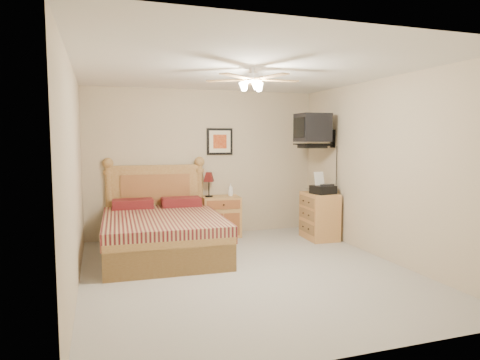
% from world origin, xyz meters
% --- Properties ---
extents(floor, '(4.50, 4.50, 0.00)m').
position_xyz_m(floor, '(0.00, 0.00, 0.00)').
color(floor, '#A29D92').
rests_on(floor, ground).
extents(ceiling, '(4.00, 4.50, 0.04)m').
position_xyz_m(ceiling, '(0.00, 0.00, 2.50)').
color(ceiling, white).
rests_on(ceiling, ground).
extents(wall_back, '(4.00, 0.04, 2.50)m').
position_xyz_m(wall_back, '(0.00, 2.25, 1.25)').
color(wall_back, '#C1AF8E').
rests_on(wall_back, ground).
extents(wall_front, '(4.00, 0.04, 2.50)m').
position_xyz_m(wall_front, '(0.00, -2.25, 1.25)').
color(wall_front, '#C1AF8E').
rests_on(wall_front, ground).
extents(wall_left, '(0.04, 4.50, 2.50)m').
position_xyz_m(wall_left, '(-2.00, 0.00, 1.25)').
color(wall_left, '#C1AF8E').
rests_on(wall_left, ground).
extents(wall_right, '(0.04, 4.50, 2.50)m').
position_xyz_m(wall_right, '(2.00, 0.00, 1.25)').
color(wall_right, '#C1AF8E').
rests_on(wall_right, ground).
extents(bed, '(1.69, 2.18, 1.37)m').
position_xyz_m(bed, '(-0.90, 1.12, 0.69)').
color(bed, '#9F6A32').
rests_on(bed, ground).
extents(nightstand, '(0.67, 0.53, 0.69)m').
position_xyz_m(nightstand, '(0.22, 2.00, 0.34)').
color(nightstand, '#A46F44').
rests_on(nightstand, ground).
extents(table_lamp, '(0.29, 0.29, 0.42)m').
position_xyz_m(table_lamp, '(0.02, 2.04, 0.89)').
color(table_lamp, '#51100D').
rests_on(table_lamp, nightstand).
extents(lotion_bottle, '(0.08, 0.09, 0.22)m').
position_xyz_m(lotion_bottle, '(0.40, 2.01, 0.79)').
color(lotion_bottle, white).
rests_on(lotion_bottle, nightstand).
extents(framed_picture, '(0.46, 0.04, 0.46)m').
position_xyz_m(framed_picture, '(0.27, 2.23, 1.62)').
color(framed_picture, black).
rests_on(framed_picture, wall_back).
extents(dresser, '(0.49, 0.68, 0.77)m').
position_xyz_m(dresser, '(1.73, 1.29, 0.39)').
color(dresser, '#B9803C').
rests_on(dresser, ground).
extents(fax_machine, '(0.39, 0.41, 0.35)m').
position_xyz_m(fax_machine, '(1.72, 1.18, 0.95)').
color(fax_machine, black).
rests_on(fax_machine, dresser).
extents(magazine_lower, '(0.23, 0.29, 0.02)m').
position_xyz_m(magazine_lower, '(1.66, 1.49, 0.79)').
color(magazine_lower, '#BFB395').
rests_on(magazine_lower, dresser).
extents(magazine_upper, '(0.23, 0.29, 0.02)m').
position_xyz_m(magazine_upper, '(1.65, 1.48, 0.81)').
color(magazine_upper, tan).
rests_on(magazine_upper, magazine_lower).
extents(wall_tv, '(0.56, 0.46, 0.58)m').
position_xyz_m(wall_tv, '(1.75, 1.34, 1.81)').
color(wall_tv, black).
rests_on(wall_tv, wall_right).
extents(ceiling_fan, '(1.14, 1.14, 0.28)m').
position_xyz_m(ceiling_fan, '(0.00, -0.20, 2.36)').
color(ceiling_fan, white).
rests_on(ceiling_fan, ceiling).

